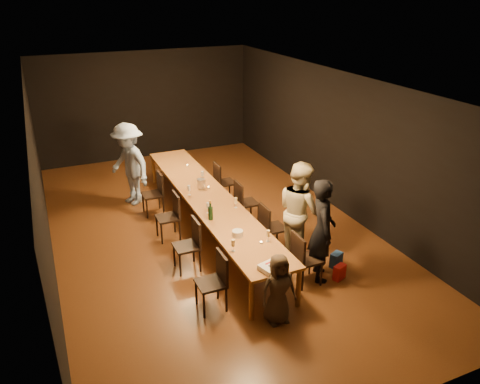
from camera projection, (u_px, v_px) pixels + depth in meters
name	position (u px, v px, depth m)	size (l,w,h in m)	color
ground	(209.00, 230.00, 9.60)	(10.00, 10.00, 0.00)	#4C2613
room_shell	(206.00, 132.00, 8.76)	(6.04, 10.04, 3.02)	black
table	(208.00, 199.00, 9.32)	(0.90, 6.00, 0.75)	#97582C
chair_right_0	(307.00, 258.00, 7.72)	(0.42, 0.42, 0.93)	black
chair_right_1	(274.00, 227.00, 8.72)	(0.42, 0.42, 0.93)	black
chair_right_2	(247.00, 202.00, 9.72)	(0.42, 0.42, 0.93)	black
chair_right_3	(225.00, 182.00, 10.73)	(0.42, 0.42, 0.93)	black
chair_left_0	(211.00, 283.00, 7.09)	(0.42, 0.42, 0.93)	black
chair_left_1	(186.00, 246.00, 8.09)	(0.42, 0.42, 0.93)	black
chair_left_2	(168.00, 217.00, 9.10)	(0.42, 0.42, 0.93)	black
chair_left_3	(152.00, 194.00, 10.10)	(0.42, 0.42, 0.93)	black
woman_birthday	(322.00, 230.00, 7.71)	(0.66, 0.43, 1.80)	black
woman_tan	(300.00, 211.00, 8.31)	(0.90, 0.70, 1.85)	beige
man_blue	(129.00, 164.00, 10.42)	(1.21, 0.70, 1.88)	#99B8EC
child	(278.00, 289.00, 6.79)	(0.55, 0.35, 1.12)	#403224
gift_bag_red	(339.00, 272.00, 7.94)	(0.22, 0.12, 0.26)	red
gift_bag_blue	(336.00, 260.00, 8.29)	(0.22, 0.15, 0.27)	#2857B0
birthday_cake	(272.00, 267.00, 6.89)	(0.41, 0.36, 0.08)	white
plate_stack	(238.00, 233.00, 7.81)	(0.18, 0.18, 0.10)	silver
champagne_bottle	(210.00, 210.00, 8.31)	(0.09, 0.09, 0.37)	black
ice_bucket	(201.00, 183.00, 9.66)	(0.18, 0.18, 0.19)	silver
wineglass_0	(233.00, 245.00, 7.34)	(0.06, 0.06, 0.21)	beige
wineglass_1	(268.00, 236.00, 7.62)	(0.06, 0.06, 0.21)	beige
wineglass_2	(208.00, 208.00, 8.59)	(0.06, 0.06, 0.21)	silver
wineglass_3	(236.00, 203.00, 8.79)	(0.06, 0.06, 0.21)	beige
wineglass_4	(189.00, 190.00, 9.32)	(0.06, 0.06, 0.21)	silver
wineglass_5	(202.00, 176.00, 10.03)	(0.06, 0.06, 0.21)	silver
tealight_near	(261.00, 243.00, 7.60)	(0.05, 0.05, 0.03)	#B2B7B2
tealight_mid	(208.00, 188.00, 9.67)	(0.05, 0.05, 0.03)	#B2B7B2
tealight_far	(187.00, 165.00, 10.85)	(0.05, 0.05, 0.03)	#B2B7B2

